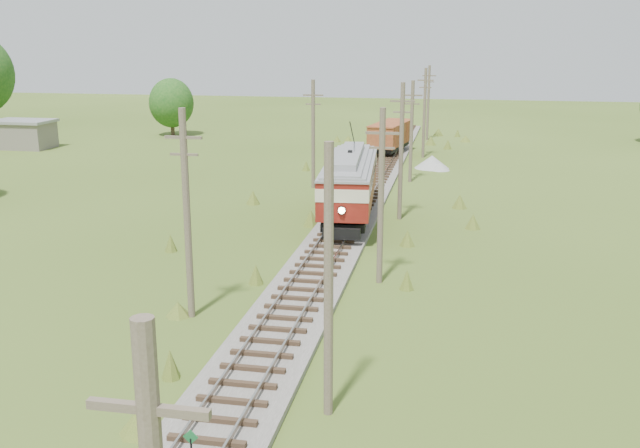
% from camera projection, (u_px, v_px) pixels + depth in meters
% --- Properties ---
extents(railbed_main, '(3.60, 96.00, 0.57)m').
position_uv_depth(railbed_main, '(358.00, 204.00, 51.02)').
color(railbed_main, '#605B54').
rests_on(railbed_main, ground).
extents(switch_marker, '(0.45, 0.06, 1.08)m').
position_uv_depth(switch_marker, '(191.00, 444.00, 20.07)').
color(switch_marker, black).
rests_on(switch_marker, ground).
extents(streetcar, '(4.16, 13.42, 6.08)m').
position_uv_depth(streetcar, '(350.00, 180.00, 46.40)').
color(streetcar, black).
rests_on(streetcar, ground).
extents(gondola, '(4.09, 8.78, 2.81)m').
position_uv_depth(gondola, '(391.00, 135.00, 73.21)').
color(gondola, black).
rests_on(gondola, ground).
extents(gravel_pile, '(3.31, 3.51, 1.20)m').
position_uv_depth(gravel_pile, '(433.00, 163.00, 65.96)').
color(gravel_pile, gray).
rests_on(gravel_pile, ground).
extents(utility_pole_r_1, '(0.30, 0.30, 8.80)m').
position_uv_depth(utility_pole_r_1, '(329.00, 284.00, 21.84)').
color(utility_pole_r_1, brown).
rests_on(utility_pole_r_1, ground).
extents(utility_pole_r_2, '(1.60, 0.30, 8.60)m').
position_uv_depth(utility_pole_r_2, '(381.00, 195.00, 34.15)').
color(utility_pole_r_2, brown).
rests_on(utility_pole_r_2, ground).
extents(utility_pole_r_3, '(1.60, 0.30, 9.00)m').
position_uv_depth(utility_pole_r_3, '(401.00, 150.00, 46.46)').
color(utility_pole_r_3, brown).
rests_on(utility_pole_r_3, ground).
extents(utility_pole_r_4, '(1.60, 0.30, 8.40)m').
position_uv_depth(utility_pole_r_4, '(411.00, 130.00, 58.93)').
color(utility_pole_r_4, brown).
rests_on(utility_pole_r_4, ground).
extents(utility_pole_r_5, '(1.60, 0.30, 8.90)m').
position_uv_depth(utility_pole_r_5, '(424.00, 112.00, 71.14)').
color(utility_pole_r_5, brown).
rests_on(utility_pole_r_5, ground).
extents(utility_pole_r_6, '(1.60, 0.30, 8.70)m').
position_uv_depth(utility_pole_r_6, '(428.00, 102.00, 83.55)').
color(utility_pole_r_6, brown).
rests_on(utility_pole_r_6, ground).
extents(utility_pole_l_a, '(1.60, 0.30, 9.00)m').
position_uv_depth(utility_pole_l_a, '(187.00, 213.00, 29.78)').
color(utility_pole_l_a, brown).
rests_on(utility_pole_l_a, ground).
extents(utility_pole_l_b, '(1.60, 0.30, 8.60)m').
position_uv_depth(utility_pole_l_b, '(313.00, 133.00, 56.48)').
color(utility_pole_l_b, brown).
rests_on(utility_pole_l_b, ground).
extents(tree_mid_a, '(5.46, 5.46, 7.03)m').
position_uv_depth(tree_mid_a, '(171.00, 103.00, 87.50)').
color(tree_mid_a, '#38281C').
rests_on(tree_mid_a, ground).
extents(shed, '(6.40, 4.40, 3.10)m').
position_uv_depth(shed, '(23.00, 134.00, 77.98)').
color(shed, slate).
rests_on(shed, ground).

